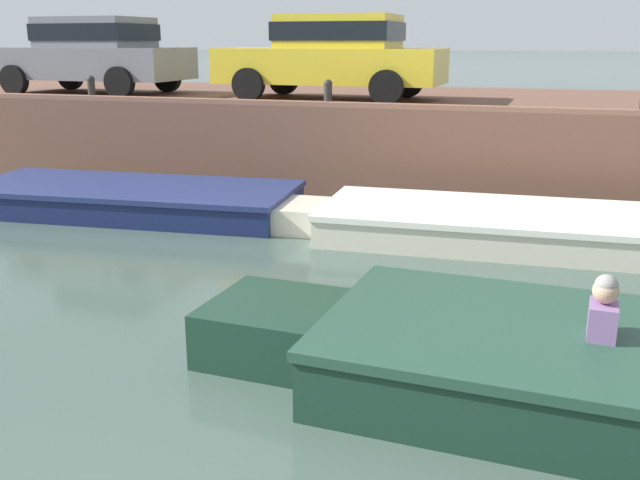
# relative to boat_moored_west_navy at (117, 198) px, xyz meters

# --- Properties ---
(ground_plane) EXTENTS (400.00, 400.00, 0.00)m
(ground_plane) POSITION_rel_boat_moored_west_navy_xyz_m (5.03, -3.43, -0.22)
(ground_plane) COLOR #42564C
(far_quay_wall) EXTENTS (60.00, 6.00, 1.61)m
(far_quay_wall) POSITION_rel_boat_moored_west_navy_xyz_m (5.03, 4.81, 0.58)
(far_quay_wall) COLOR brown
(far_quay_wall) RESTS_ON ground
(far_wall_coping) EXTENTS (60.00, 0.24, 0.08)m
(far_wall_coping) POSITION_rel_boat_moored_west_navy_xyz_m (5.03, 1.93, 1.42)
(far_wall_coping) COLOR brown
(far_wall_coping) RESTS_ON far_quay_wall
(boat_moored_west_navy) EXTENTS (6.42, 2.52, 0.45)m
(boat_moored_west_navy) POSITION_rel_boat_moored_west_navy_xyz_m (0.00, 0.00, 0.00)
(boat_moored_west_navy) COLOR navy
(boat_moored_west_navy) RESTS_ON ground
(boat_moored_central_cream) EXTENTS (6.67, 2.33, 0.45)m
(boat_moored_central_cream) POSITION_rel_boat_moored_west_navy_xyz_m (6.11, 0.02, 0.00)
(boat_moored_central_cream) COLOR silver
(boat_moored_central_cream) RESTS_ON ground
(car_leftmost_grey) EXTENTS (4.11, 2.05, 1.54)m
(car_leftmost_grey) POSITION_rel_boat_moored_west_navy_xyz_m (-2.59, 3.44, 2.23)
(car_leftmost_grey) COLOR slate
(car_leftmost_grey) RESTS_ON far_quay_wall
(car_left_inner_yellow) EXTENTS (4.23, 2.02, 1.54)m
(car_left_inner_yellow) POSITION_rel_boat_moored_west_navy_xyz_m (2.65, 3.44, 2.23)
(car_left_inner_yellow) COLOR yellow
(car_left_inner_yellow) RESTS_ON far_quay_wall
(mooring_bollard_west) EXTENTS (0.15, 0.15, 0.45)m
(mooring_bollard_west) POSITION_rel_boat_moored_west_navy_xyz_m (-1.74, 2.06, 1.62)
(mooring_bollard_west) COLOR #2D2B28
(mooring_bollard_west) RESTS_ON far_quay_wall
(mooring_bollard_mid) EXTENTS (0.15, 0.15, 0.45)m
(mooring_bollard_mid) POSITION_rel_boat_moored_west_navy_xyz_m (2.95, 2.06, 1.62)
(mooring_bollard_mid) COLOR #2D2B28
(mooring_bollard_mid) RESTS_ON far_quay_wall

